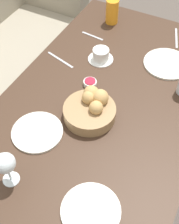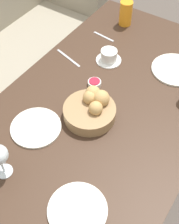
{
  "view_description": "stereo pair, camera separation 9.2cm",
  "coord_description": "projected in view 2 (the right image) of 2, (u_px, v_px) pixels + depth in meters",
  "views": [
    {
      "loc": [
        -0.85,
        -0.37,
        1.77
      ],
      "look_at": [
        -0.09,
        0.02,
        0.75
      ],
      "focal_mm": 50.0,
      "sensor_mm": 36.0,
      "label": 1
    },
    {
      "loc": [
        -0.8,
        -0.45,
        1.77
      ],
      "look_at": [
        -0.09,
        0.02,
        0.75
      ],
      "focal_mm": 50.0,
      "sensor_mm": 36.0,
      "label": 2
    }
  ],
  "objects": [
    {
      "name": "ground_plane",
      "position": [
        100.0,
        182.0,
        1.94
      ],
      "size": [
        10.0,
        10.0,
        0.0
      ],
      "primitive_type": "plane",
      "color": "#564C44"
    },
    {
      "name": "spoon_coffee",
      "position": [
        104.0,
        37.0,
        1.72
      ],
      "size": [
        0.02,
        0.13,
        0.0
      ],
      "color": "#B7B7BC",
      "rests_on": "dining_table"
    },
    {
      "name": "jam_bowl_berry",
      "position": [
        94.0,
        83.0,
        1.47
      ],
      "size": [
        0.06,
        0.06,
        0.03
      ],
      "color": "white",
      "rests_on": "dining_table"
    },
    {
      "name": "plate_near_left",
      "position": [
        77.0,
        210.0,
        1.08
      ],
      "size": [
        0.21,
        0.21,
        0.01
      ],
      "color": "silver",
      "rests_on": "dining_table"
    },
    {
      "name": "juice_glass",
      "position": [
        126.0,
        13.0,
        1.75
      ],
      "size": [
        0.07,
        0.07,
        0.14
      ],
      "color": "orange",
      "rests_on": "dining_table"
    },
    {
      "name": "plate_far_center",
      "position": [
        36.0,
        127.0,
        1.31
      ],
      "size": [
        0.21,
        0.21,
        0.01
      ],
      "color": "silver",
      "rests_on": "dining_table"
    },
    {
      "name": "dining_table",
      "position": [
        104.0,
        118.0,
        1.46
      ],
      "size": [
        1.55,
        0.89,
        0.72
      ],
      "color": "#3D281C",
      "rests_on": "ground_plane"
    },
    {
      "name": "coffee_cup",
      "position": [
        109.0,
        56.0,
        1.57
      ],
      "size": [
        0.13,
        0.13,
        0.06
      ],
      "color": "white",
      "rests_on": "dining_table"
    },
    {
      "name": "knife_silver",
      "position": [
        68.0,
        58.0,
        1.6
      ],
      "size": [
        0.06,
        0.17,
        0.0
      ],
      "color": "#B7B7BC",
      "rests_on": "dining_table"
    },
    {
      "name": "plate_near_right",
      "position": [
        175.0,
        70.0,
        1.54
      ],
      "size": [
        0.24,
        0.24,
        0.01
      ],
      "color": "silver",
      "rests_on": "dining_table"
    },
    {
      "name": "bread_basket",
      "position": [
        91.0,
        108.0,
        1.33
      ],
      "size": [
        0.23,
        0.23,
        0.11
      ],
      "color": "#99754C",
      "rests_on": "dining_table"
    }
  ]
}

